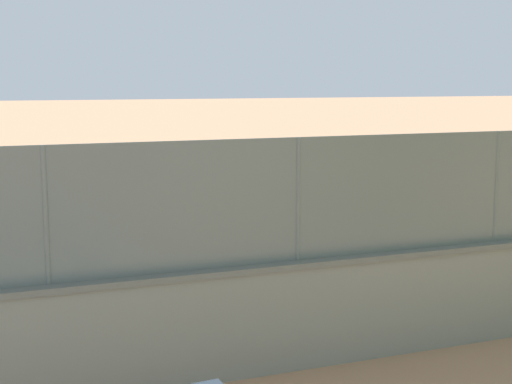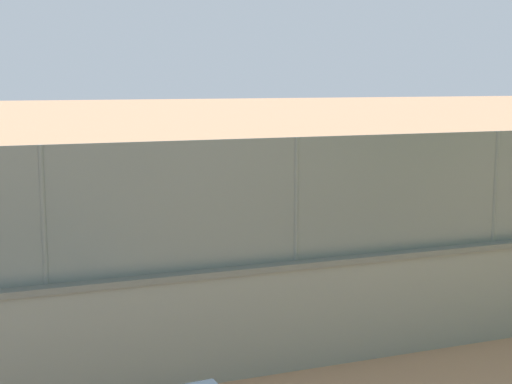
{
  "view_description": "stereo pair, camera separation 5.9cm",
  "coord_description": "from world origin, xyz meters",
  "px_view_note": "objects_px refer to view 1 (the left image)",
  "views": [
    {
      "loc": [
        7.86,
        20.98,
        3.83
      ],
      "look_at": [
        1.53,
        5.3,
        1.25
      ],
      "focal_mm": 51.15,
      "sensor_mm": 36.0,
      "label": 1
    },
    {
      "loc": [
        7.8,
        21.0,
        3.83
      ],
      "look_at": [
        1.53,
        5.3,
        1.25
      ],
      "focal_mm": 51.15,
      "sensor_mm": 36.0,
      "label": 2
    }
  ],
  "objects_px": {
    "player_baseline_waiting": "(313,169)",
    "player_near_wall_returning": "(198,169)",
    "player_foreground_swinging": "(46,187)",
    "sports_ball": "(70,222)"
  },
  "relations": [
    {
      "from": "player_baseline_waiting",
      "to": "player_near_wall_returning",
      "type": "height_order",
      "value": "player_baseline_waiting"
    },
    {
      "from": "player_near_wall_returning",
      "to": "player_baseline_waiting",
      "type": "bearing_deg",
      "value": 158.5
    },
    {
      "from": "player_foreground_swinging",
      "to": "player_baseline_waiting",
      "type": "xyz_separation_m",
      "value": [
        -8.48,
        -0.22,
        0.09
      ]
    },
    {
      "from": "player_baseline_waiting",
      "to": "sports_ball",
      "type": "xyz_separation_m",
      "value": [
        8.05,
        1.69,
        -0.86
      ]
    },
    {
      "from": "player_baseline_waiting",
      "to": "player_near_wall_returning",
      "type": "bearing_deg",
      "value": -21.5
    },
    {
      "from": "player_foreground_swinging",
      "to": "sports_ball",
      "type": "bearing_deg",
      "value": 106.27
    },
    {
      "from": "player_near_wall_returning",
      "to": "sports_ball",
      "type": "bearing_deg",
      "value": 34.13
    },
    {
      "from": "player_foreground_swinging",
      "to": "player_near_wall_returning",
      "type": "bearing_deg",
      "value": -162.02
    },
    {
      "from": "player_baseline_waiting",
      "to": "player_near_wall_returning",
      "type": "relative_size",
      "value": 1.0
    },
    {
      "from": "sports_ball",
      "to": "player_baseline_waiting",
      "type": "bearing_deg",
      "value": -168.18
    }
  ]
}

